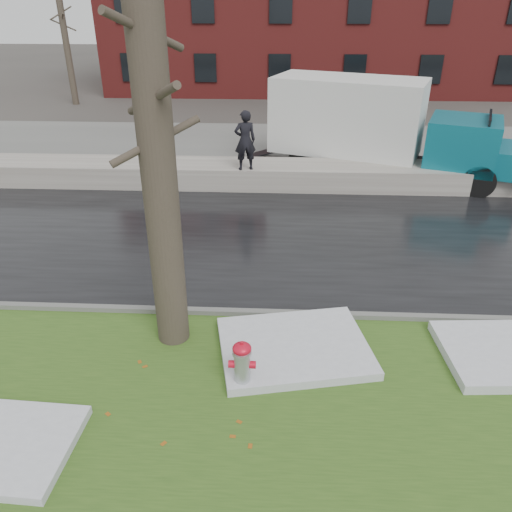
{
  "coord_description": "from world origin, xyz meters",
  "views": [
    {
      "loc": [
        -0.03,
        -7.27,
        5.75
      ],
      "look_at": [
        -0.48,
        1.7,
        1.0
      ],
      "focal_mm": 35.0,
      "sensor_mm": 36.0,
      "label": 1
    }
  ],
  "objects_px": {
    "tree": "(156,146)",
    "fire_hydrant": "(242,363)",
    "box_truck": "(376,126)",
    "worker": "(245,140)"
  },
  "relations": [
    {
      "from": "tree",
      "to": "worker",
      "type": "height_order",
      "value": "tree"
    },
    {
      "from": "tree",
      "to": "fire_hydrant",
      "type": "bearing_deg",
      "value": -43.1
    },
    {
      "from": "fire_hydrant",
      "to": "worker",
      "type": "distance_m",
      "value": 9.26
    },
    {
      "from": "box_truck",
      "to": "worker",
      "type": "xyz_separation_m",
      "value": [
        -4.37,
        -2.03,
        -0.03
      ]
    },
    {
      "from": "tree",
      "to": "worker",
      "type": "distance_m",
      "value": 8.16
    },
    {
      "from": "box_truck",
      "to": "worker",
      "type": "distance_m",
      "value": 4.82
    },
    {
      "from": "fire_hydrant",
      "to": "tree",
      "type": "distance_m",
      "value": 3.66
    },
    {
      "from": "fire_hydrant",
      "to": "worker",
      "type": "height_order",
      "value": "worker"
    },
    {
      "from": "tree",
      "to": "worker",
      "type": "bearing_deg",
      "value": 84.17
    },
    {
      "from": "tree",
      "to": "box_truck",
      "type": "relative_size",
      "value": 0.75
    }
  ]
}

